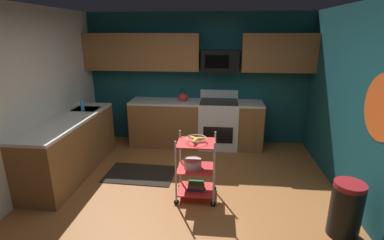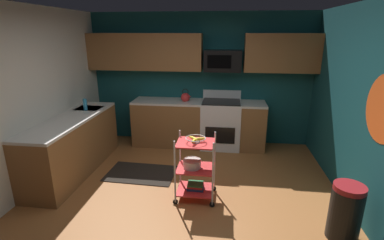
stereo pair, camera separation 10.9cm
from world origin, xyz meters
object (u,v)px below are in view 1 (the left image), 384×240
Objects in this scene: microwave at (220,61)px; dish_soap_bottle at (82,105)px; book_stack at (196,186)px; kettle at (183,97)px; mixing_bowl_large at (193,163)px; trash_can at (346,210)px; fruit_bowl at (196,139)px; oven_range at (218,123)px; rolling_cart at (196,168)px.

dish_soap_bottle is at bearing -156.89° from microwave.
book_stack is at bearing -97.83° from microwave.
mixing_bowl_large is at bearing -78.87° from kettle.
trash_can is at bearing -61.09° from microwave.
fruit_bowl reaches higher than mixing_bowl_large.
microwave is at bearing 118.91° from trash_can.
microwave is at bearing 8.75° from kettle.
oven_range is 1.20× the size of rolling_cart.
rolling_cart is at bearing -98.26° from oven_range.
dish_soap_bottle is at bearing 153.24° from fruit_bowl.
kettle is at bearing -179.69° from oven_range.
oven_range is 1.97m from book_stack.
rolling_cart is 1.84m from trash_can.
mixing_bowl_large is 1.26× the size of dish_soap_bottle.
microwave is 2.21m from fruit_bowl.
fruit_bowl is 2.31m from dish_soap_bottle.
dish_soap_bottle reaches higher than rolling_cart.
fruit_bowl is at bearing -97.83° from microwave.
trash_can is at bearing -49.46° from kettle.
microwave is 1.00m from kettle.
trash_can is (3.79, -1.64, -0.69)m from dish_soap_bottle.
fruit_bowl is at bearing 180.00° from book_stack.
rolling_cart is 3.47× the size of kettle.
microwave reaches higher than oven_range.
trash_can is at bearing -23.36° from dish_soap_bottle.
rolling_cart reaches higher than fruit_bowl.
rolling_cart is at bearing -77.53° from kettle.
book_stack is 2.13m from kettle.
microwave reaches higher than kettle.
kettle is (-0.38, 1.92, 0.48)m from mixing_bowl_large.
microwave is 3.04× the size of book_stack.
microwave is 2.65× the size of kettle.
oven_range is 1.23m from microwave.
fruit_bowl is 1.97m from kettle.
book_stack is at bearing -98.26° from oven_range.
microwave reaches higher than dish_soap_bottle.
dish_soap_bottle is (-2.05, 1.04, 0.57)m from rolling_cart.
dish_soap_bottle is at bearing 152.71° from mixing_bowl_large.
oven_range is 1.95m from rolling_cart.
kettle reaches higher than book_stack.
dish_soap_bottle is 4.18m from trash_can.
oven_range is at bearing 81.74° from rolling_cart.
microwave reaches higher than mixing_bowl_large.
mixing_bowl_large is at bearing -99.62° from oven_range.
kettle is 1.86m from dish_soap_bottle.
rolling_cart is 4.57× the size of dish_soap_bottle.
fruit_bowl is 1.91m from trash_can.
oven_range is 1.99m from fruit_bowl.
microwave is 2.78× the size of mixing_bowl_large.
rolling_cart is (-0.28, -2.03, -1.25)m from microwave.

